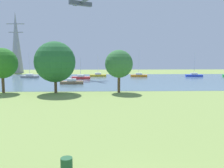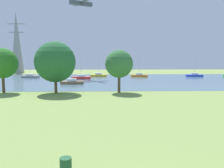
{
  "view_description": "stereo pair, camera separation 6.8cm",
  "coord_description": "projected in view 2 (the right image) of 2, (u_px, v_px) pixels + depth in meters",
  "views": [
    {
      "loc": [
        -1.65,
        -7.51,
        5.45
      ],
      "look_at": [
        -0.76,
        18.38,
        2.53
      ],
      "focal_mm": 37.01,
      "sensor_mm": 36.0,
      "label": 1
    },
    {
      "loc": [
        -1.58,
        -7.51,
        5.45
      ],
      "look_at": [
        -0.76,
        18.38,
        2.53
      ],
      "focal_mm": 37.01,
      "sensor_mm": 36.0,
      "label": 2
    }
  ],
  "objects": [
    {
      "name": "tree_west_far",
      "position": [
        55.0,
        62.0,
        35.5
      ],
      "size": [
        6.3,
        6.3,
        8.01
      ],
      "color": "brown",
      "rests_on": "ground"
    },
    {
      "name": "litter_bin",
      "position": [
        66.0,
        166.0,
        10.84
      ],
      "size": [
        0.56,
        0.56,
        0.8
      ],
      "primitive_type": "cylinder",
      "color": "#1E512D",
      "rests_on": "ground"
    },
    {
      "name": "tree_mid_shore",
      "position": [
        119.0,
        64.0,
        36.27
      ],
      "size": [
        4.41,
        4.41,
        6.74
      ],
      "color": "brown",
      "rests_on": "ground"
    },
    {
      "name": "tree_east_far",
      "position": [
        2.0,
        63.0,
        35.92
      ],
      "size": [
        4.76,
        4.76,
        7.04
      ],
      "color": "brown",
      "rests_on": "ground"
    },
    {
      "name": "sailboat_blue",
      "position": [
        194.0,
        75.0,
        67.56
      ],
      "size": [
        4.97,
        2.18,
        6.94
      ],
      "color": "blue",
      "rests_on": "water_surface"
    },
    {
      "name": "sailboat_orange",
      "position": [
        139.0,
        75.0,
        66.93
      ],
      "size": [
        4.93,
        2.01,
        7.83
      ],
      "color": "orange",
      "rests_on": "water_surface"
    },
    {
      "name": "sailboat_yellow",
      "position": [
        98.0,
        75.0,
        68.07
      ],
      "size": [
        4.9,
        1.88,
        6.39
      ],
      "color": "yellow",
      "rests_on": "water_surface"
    },
    {
      "name": "sailboat_brown",
      "position": [
        72.0,
        82.0,
        48.55
      ],
      "size": [
        4.89,
        1.81,
        5.82
      ],
      "color": "brown",
      "rests_on": "water_surface"
    },
    {
      "name": "light_aircraft",
      "position": [
        81.0,
        3.0,
        62.24
      ],
      "size": [
        6.11,
        7.85,
        2.1
      ],
      "color": "#4C5156"
    },
    {
      "name": "sailboat_gray",
      "position": [
        30.0,
        76.0,
        63.7
      ],
      "size": [
        5.02,
        2.57,
        6.67
      ],
      "color": "gray",
      "rests_on": "water_surface"
    },
    {
      "name": "sailboat_red",
      "position": [
        81.0,
        77.0,
        59.88
      ],
      "size": [
        4.88,
        1.78,
        5.43
      ],
      "color": "red",
      "rests_on": "water_surface"
    },
    {
      "name": "ground_plane",
      "position": [
        117.0,
        100.0,
        29.97
      ],
      "size": [
        160.0,
        160.0,
        0.0
      ],
      "primitive_type": "plane",
      "color": "#7F994C"
    },
    {
      "name": "electricity_pylon",
      "position": [
        17.0,
        42.0,
        84.43
      ],
      "size": [
        6.4,
        4.4,
        22.23
      ],
      "color": "gray",
      "rests_on": "ground"
    },
    {
      "name": "water_surface",
      "position": [
        111.0,
        80.0,
        57.78
      ],
      "size": [
        140.0,
        40.0,
        0.02
      ],
      "primitive_type": "cube",
      "color": "slate",
      "rests_on": "ground"
    }
  ]
}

